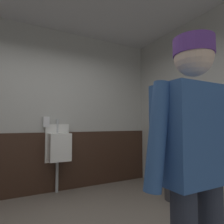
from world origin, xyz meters
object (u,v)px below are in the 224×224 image
at_px(urinal_solo, 59,147).
at_px(person, 197,154).
at_px(soap_dispenser, 46,122).
at_px(trash_bin, 175,180).

height_order(urinal_solo, person, person).
bearing_deg(soap_dispenser, trash_bin, -35.50).
bearing_deg(soap_dispenser, person, -82.38).
xyz_separation_m(trash_bin, soap_dispenser, (-1.71, 1.22, 0.90)).
bearing_deg(trash_bin, person, -132.42).
distance_m(urinal_solo, soap_dispenser, 0.47).
height_order(urinal_solo, soap_dispenser, soap_dispenser).
xyz_separation_m(person, trash_bin, (1.35, 1.48, -0.69)).
height_order(trash_bin, soap_dispenser, soap_dispenser).
bearing_deg(urinal_solo, trash_bin, -35.89).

